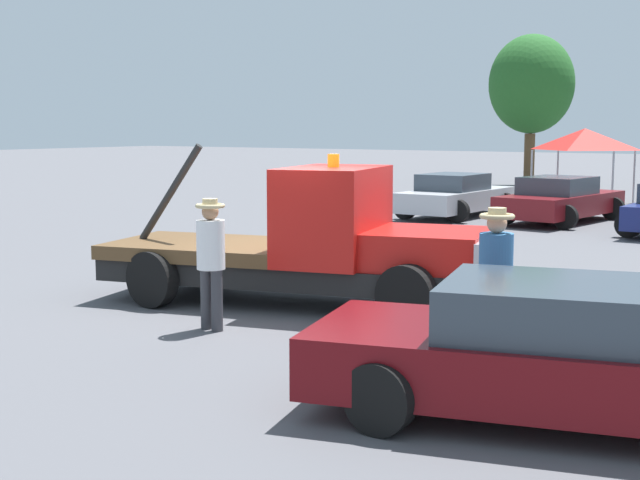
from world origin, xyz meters
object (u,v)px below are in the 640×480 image
(parked_car_silver, at_px, (456,196))
(parked_car_maroon, at_px, (560,200))
(foreground_car, at_px, (587,356))
(person_at_hood, at_px, (211,253))
(canopy_tent_red, at_px, (585,139))
(person_near_truck, at_px, (496,272))
(tow_truck, at_px, (316,246))
(tree_left, at_px, (531,85))

(parked_car_silver, xyz_separation_m, parked_car_maroon, (3.22, 0.17, 0.00))
(foreground_car, relative_size, person_at_hood, 3.13)
(canopy_tent_red, bearing_deg, parked_car_maroon, -78.78)
(person_at_hood, bearing_deg, person_near_truck, 104.47)
(parked_car_maroon, relative_size, canopy_tent_red, 1.73)
(person_at_hood, bearing_deg, tow_truck, -179.35)
(person_near_truck, distance_m, parked_car_silver, 17.22)
(tow_truck, distance_m, parked_car_maroon, 13.93)
(tow_truck, distance_m, foreground_car, 6.16)
(parked_car_silver, bearing_deg, parked_car_maroon, -84.77)
(person_near_truck, bearing_deg, person_at_hood, -30.59)
(person_near_truck, relative_size, person_at_hood, 1.02)
(person_near_truck, bearing_deg, canopy_tent_red, -113.40)
(person_near_truck, xyz_separation_m, parked_car_maroon, (-4.36, 15.63, -0.44))
(person_near_truck, xyz_separation_m, tree_left, (-10.68, 30.32, 3.58))
(foreground_car, bearing_deg, canopy_tent_red, 92.56)
(foreground_car, relative_size, parked_car_silver, 1.16)
(foreground_car, height_order, parked_car_silver, same)
(parked_car_maroon, height_order, canopy_tent_red, canopy_tent_red)
(foreground_car, relative_size, parked_car_maroon, 1.14)
(parked_car_silver, xyz_separation_m, tree_left, (-3.10, 14.87, 4.02))
(person_at_hood, distance_m, parked_car_silver, 16.36)
(foreground_car, distance_m, canopy_tent_red, 24.72)
(person_near_truck, xyz_separation_m, parked_car_silver, (-7.58, 15.45, -0.44))
(parked_car_maroon, bearing_deg, tree_left, 30.28)
(parked_car_silver, bearing_deg, foreground_car, -149.65)
(person_near_truck, height_order, parked_car_silver, person_near_truck)
(parked_car_silver, bearing_deg, tree_left, 13.88)
(foreground_car, bearing_deg, parked_car_maroon, 94.62)
(foreground_car, relative_size, tree_left, 0.82)
(tow_truck, xyz_separation_m, parked_car_maroon, (-0.70, 13.91, -0.28))
(parked_car_maroon, bearing_deg, foreground_car, -153.97)
(parked_car_silver, xyz_separation_m, canopy_tent_red, (1.94, 6.59, 1.67))
(parked_car_silver, bearing_deg, person_at_hood, -164.97)
(person_at_hood, distance_m, tree_left, 31.75)
(parked_car_maroon, relative_size, tree_left, 0.72)
(foreground_car, bearing_deg, parked_car_silver, 103.86)
(person_near_truck, distance_m, parked_car_maroon, 16.23)
(foreground_car, distance_m, person_near_truck, 2.23)
(tow_truck, bearing_deg, canopy_tent_red, 81.88)
(person_near_truck, relative_size, tree_left, 0.27)
(parked_car_silver, height_order, tree_left, tree_left)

